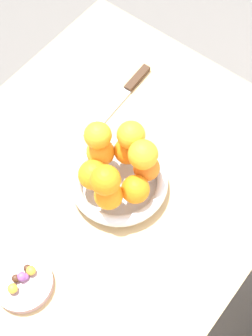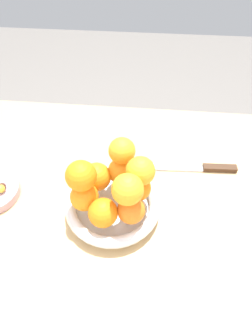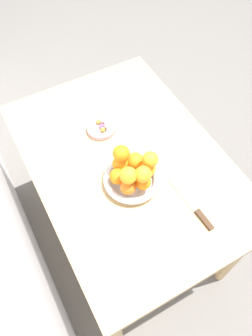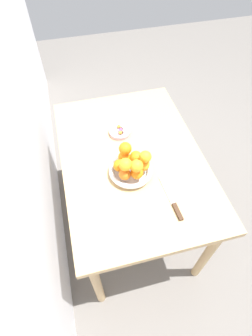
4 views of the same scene
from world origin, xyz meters
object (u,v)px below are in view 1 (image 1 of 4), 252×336
(candy_dish, at_px, (23,282))
(orange_8, at_px, (143,155))
(orange_0, at_px, (128,151))
(orange_3, at_px, (109,195))
(fruit_bowl, at_px, (119,182))
(knife, at_px, (123,94))
(candy_ball_2, at_px, (31,271))
(candy_ball_3, at_px, (27,268))
(orange_2, at_px, (94,175))
(orange_4, at_px, (135,189))
(candy_ball_1, at_px, (12,288))
(candy_ball_0, at_px, (16,278))
(orange_1, at_px, (101,152))
(orange_6, at_px, (105,180))
(orange_7, at_px, (131,135))
(dining_table, at_px, (79,226))
(candy_ball_4, at_px, (25,277))
(orange_5, at_px, (147,168))
(candy_ball_5, at_px, (22,277))
(orange_9, at_px, (98,135))

(candy_dish, relative_size, orange_8, 1.93)
(orange_0, xyz_separation_m, orange_3, (0.11, 0.04, 0.00))
(fruit_bowl, xyz_separation_m, orange_3, (0.06, 0.02, 0.05))
(knife, bearing_deg, candy_ball_2, 16.10)
(orange_0, bearing_deg, candy_ball_3, -0.78)
(orange_0, relative_size, orange_8, 0.97)
(orange_2, bearing_deg, knife, -155.38)
(orange_0, distance_m, orange_2, 0.10)
(orange_0, distance_m, orange_4, 0.10)
(candy_ball_1, xyz_separation_m, candy_ball_3, (-0.05, -0.01, -0.00))
(candy_dish, bearing_deg, candy_ball_0, -64.81)
(orange_1, relative_size, knife, 0.24)
(orange_6, bearing_deg, fruit_bowl, -167.43)
(orange_7, xyz_separation_m, candy_ball_0, (0.36, -0.01, -0.10))
(dining_table, height_order, candy_ball_4, candy_ball_4)
(fruit_bowl, height_order, orange_5, orange_5)
(candy_ball_2, distance_m, knife, 0.50)
(orange_5, xyz_separation_m, candy_ball_0, (0.35, -0.07, -0.04))
(orange_0, distance_m, orange_7, 0.06)
(dining_table, distance_m, orange_5, 0.23)
(candy_ball_5, bearing_deg, orange_6, 172.52)
(dining_table, xyz_separation_m, orange_2, (-0.07, 0.00, 0.16))
(orange_4, distance_m, candy_ball_3, 0.28)
(orange_2, distance_m, orange_5, 0.12)
(candy_ball_1, bearing_deg, orange_4, 167.29)
(candy_ball_1, bearing_deg, orange_1, -172.19)
(candy_ball_0, relative_size, candy_ball_3, 1.04)
(candy_ball_0, bearing_deg, orange_3, 169.81)
(orange_9, bearing_deg, candy_ball_2, 10.81)
(orange_2, xyz_separation_m, candy_ball_4, (0.25, 0.02, -0.04))
(orange_4, xyz_separation_m, orange_8, (-0.05, -0.02, 0.06))
(orange_4, relative_size, candy_ball_2, 3.08)
(orange_0, xyz_separation_m, knife, (-0.16, -0.13, -0.07))
(orange_2, distance_m, candy_ball_3, 0.24)
(orange_8, distance_m, orange_9, 0.11)
(fruit_bowl, height_order, orange_0, orange_0)
(fruit_bowl, bearing_deg, orange_3, 17.81)
(orange_3, relative_size, orange_9, 1.05)
(fruit_bowl, xyz_separation_m, orange_6, (0.06, 0.01, 0.11))
(orange_7, bearing_deg, orange_4, 43.49)
(orange_0, height_order, candy_ball_1, orange_0)
(orange_7, bearing_deg, knife, -137.25)
(orange_1, bearing_deg, orange_5, 107.33)
(candy_ball_5, bearing_deg, orange_8, 170.79)
(candy_dish, height_order, candy_ball_0, candy_ball_0)
(orange_1, bearing_deg, orange_4, 77.81)
(orange_4, height_order, orange_8, orange_8)
(orange_9, height_order, candy_ball_1, orange_9)
(orange_7, relative_size, candy_ball_5, 3.05)
(orange_6, bearing_deg, orange_2, -109.31)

